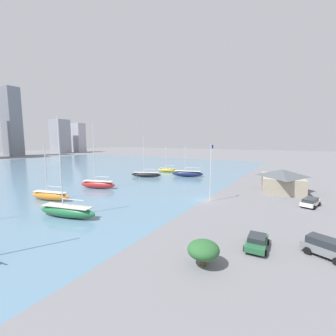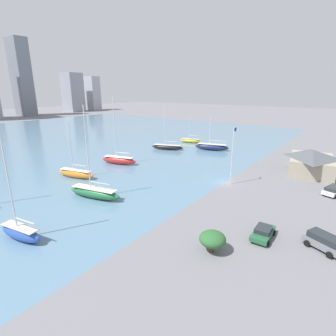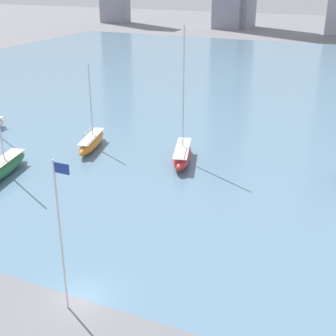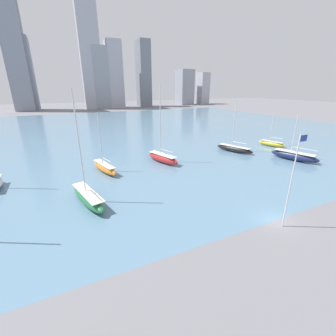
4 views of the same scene
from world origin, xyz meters
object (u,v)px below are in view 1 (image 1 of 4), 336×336
(sailboat_black, at_px, (146,174))
(parked_suv_gray, at_px, (326,247))
(sailboat_red, at_px, (98,184))
(parked_wagon_white, at_px, (310,202))
(sailboat_yellow, at_px, (167,170))
(sailboat_navy, at_px, (187,174))
(flag_pole, at_px, (211,171))
(parked_sedan_green, at_px, (257,241))
(sailboat_orange, at_px, (50,196))
(sailboat_green, at_px, (67,211))
(boat_shed, at_px, (282,180))

(sailboat_black, relative_size, parked_suv_gray, 2.76)
(sailboat_red, height_order, parked_wagon_white, sailboat_red)
(sailboat_yellow, height_order, sailboat_navy, sailboat_navy)
(flag_pole, height_order, parked_sedan_green, flag_pole)
(sailboat_black, height_order, parked_suv_gray, sailboat_black)
(sailboat_black, distance_m, sailboat_navy, 13.73)
(flag_pole, bearing_deg, sailboat_red, 96.34)
(flag_pole, height_order, sailboat_orange, sailboat_orange)
(parked_sedan_green, distance_m, parked_wagon_white, 22.66)
(sailboat_yellow, relative_size, sailboat_green, 0.61)
(boat_shed, relative_size, sailboat_navy, 1.30)
(parked_sedan_green, xyz_separation_m, parked_wagon_white, (21.95, -5.64, 0.09))
(flag_pole, xyz_separation_m, sailboat_black, (17.26, 28.56, -5.29))
(sailboat_orange, height_order, parked_wagon_white, sailboat_orange)
(parked_sedan_green, distance_m, parked_suv_gray, 6.78)
(sailboat_black, xyz_separation_m, sailboat_green, (-37.88, -12.48, 0.17))
(parked_sedan_green, bearing_deg, boat_shed, 87.61)
(parked_suv_gray, bearing_deg, sailboat_yellow, 69.63)
(parked_wagon_white, bearing_deg, sailboat_orange, -137.47)
(sailboat_red, bearing_deg, sailboat_orange, 164.83)
(flag_pole, distance_m, sailboat_yellow, 42.38)
(sailboat_yellow, relative_size, parked_sedan_green, 2.04)
(sailboat_black, xyz_separation_m, sailboat_orange, (-33.30, -0.56, 0.12))
(sailboat_red, height_order, sailboat_orange, sailboat_red)
(flag_pole, xyz_separation_m, sailboat_green, (-20.62, 16.08, -5.13))
(boat_shed, relative_size, parked_wagon_white, 2.53)
(flag_pole, relative_size, parked_sedan_green, 2.39)
(flag_pole, xyz_separation_m, sailboat_yellow, (30.86, 28.56, -5.34))
(parked_wagon_white, bearing_deg, sailboat_red, -152.16)
(sailboat_orange, bearing_deg, flag_pole, -74.86)
(parked_suv_gray, bearing_deg, sailboat_black, 79.63)
(sailboat_navy, relative_size, sailboat_orange, 0.94)
(sailboat_red, distance_m, sailboat_black, 20.43)
(sailboat_navy, bearing_deg, sailboat_green, 164.54)
(sailboat_red, distance_m, parked_wagon_white, 46.59)
(flag_pole, bearing_deg, sailboat_yellow, 42.78)
(sailboat_yellow, xyz_separation_m, parked_sedan_green, (-46.87, -40.03, -0.05))
(sailboat_red, height_order, parked_suv_gray, sailboat_red)
(sailboat_black, distance_m, parked_wagon_white, 47.05)
(sailboat_navy, relative_size, parked_sedan_green, 2.24)
(sailboat_navy, height_order, sailboat_orange, sailboat_orange)
(sailboat_red, bearing_deg, boat_shed, -79.91)
(sailboat_red, distance_m, sailboat_navy, 30.28)
(boat_shed, distance_m, parked_sedan_green, 34.01)
(sailboat_black, bearing_deg, sailboat_navy, -77.40)
(sailboat_red, bearing_deg, parked_suv_gray, -121.14)
(sailboat_black, height_order, sailboat_green, sailboat_green)
(boat_shed, bearing_deg, sailboat_orange, 121.05)
(parked_suv_gray, bearing_deg, parked_wagon_white, 26.32)
(boat_shed, distance_m, sailboat_yellow, 42.07)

